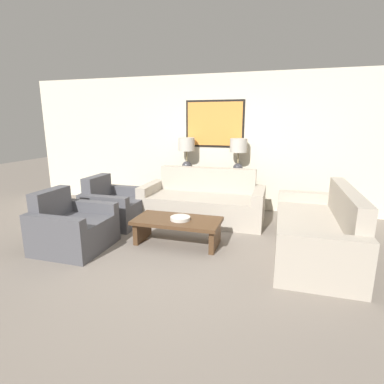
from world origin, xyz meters
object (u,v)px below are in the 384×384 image
(table_lamp_left, at_px, (187,149))
(decorative_bowl, at_px, (180,218))
(armchair_near_back_wall, at_px, (114,207))
(coffee_table, at_px, (177,225))
(couch_by_side, at_px, (317,232))
(armchair_near_camera, at_px, (72,229))
(couch_by_back_wall, at_px, (203,203))
(table_lamp_right, at_px, (238,150))
(console_table, at_px, (211,191))

(table_lamp_left, relative_size, decorative_bowl, 2.39)
(decorative_bowl, bearing_deg, armchair_near_back_wall, 157.82)
(decorative_bowl, bearing_deg, coffee_table, 161.15)
(couch_by_side, xyz_separation_m, armchair_near_back_wall, (-3.26, 0.34, -0.02))
(decorative_bowl, bearing_deg, table_lamp_left, 104.63)
(couch_by_side, bearing_deg, armchair_near_camera, -166.53)
(couch_by_back_wall, height_order, coffee_table, couch_by_back_wall)
(couch_by_back_wall, relative_size, armchair_near_camera, 2.35)
(table_lamp_right, bearing_deg, console_table, 180.00)
(coffee_table, bearing_deg, console_table, 87.73)
(couch_by_back_wall, height_order, couch_by_side, same)
(table_lamp_left, xyz_separation_m, decorative_bowl, (0.50, -1.90, -0.81))
(coffee_table, relative_size, armchair_near_camera, 1.35)
(table_lamp_left, height_order, couch_by_side, table_lamp_left)
(couch_by_side, relative_size, decorative_bowl, 7.53)
(table_lamp_right, distance_m, coffee_table, 2.18)
(table_lamp_left, bearing_deg, decorative_bowl, -75.37)
(table_lamp_right, xyz_separation_m, armchair_near_back_wall, (-1.96, -1.32, -0.93))
(armchair_near_back_wall, bearing_deg, table_lamp_right, 34.07)
(coffee_table, relative_size, armchair_near_back_wall, 1.35)
(table_lamp_left, distance_m, armchair_near_camera, 2.77)
(console_table, relative_size, decorative_bowl, 5.27)
(couch_by_back_wall, xyz_separation_m, coffee_table, (-0.07, -1.20, -0.02))
(couch_by_back_wall, distance_m, decorative_bowl, 1.22)
(coffee_table, xyz_separation_m, armchair_near_back_wall, (-1.36, 0.56, 0.00))
(console_table, distance_m, armchair_near_camera, 2.83)
(table_lamp_right, bearing_deg, couch_by_side, -51.74)
(console_table, relative_size, coffee_table, 1.21)
(couch_by_back_wall, height_order, armchair_near_back_wall, couch_by_back_wall)
(couch_by_back_wall, distance_m, armchair_near_camera, 2.27)
(table_lamp_right, xyz_separation_m, decorative_bowl, (-0.54, -1.90, -0.81))
(console_table, height_order, decorative_bowl, console_table)
(couch_by_side, height_order, armchair_near_camera, couch_by_side)
(couch_by_side, height_order, decorative_bowl, couch_by_side)
(couch_by_side, xyz_separation_m, armchair_near_camera, (-3.26, -0.78, -0.02))
(couch_by_side, bearing_deg, couch_by_back_wall, 151.89)
(couch_by_back_wall, relative_size, coffee_table, 1.73)
(table_lamp_right, distance_m, couch_by_back_wall, 1.25)
(console_table, height_order, armchair_near_camera, armchair_near_camera)
(armchair_near_camera, bearing_deg, couch_by_side, 13.47)
(console_table, distance_m, decorative_bowl, 1.90)
(coffee_table, height_order, armchair_near_back_wall, armchair_near_back_wall)
(table_lamp_right, height_order, decorative_bowl, table_lamp_right)
(couch_by_back_wall, relative_size, armchair_near_back_wall, 2.35)
(console_table, height_order, table_lamp_left, table_lamp_left)
(table_lamp_left, xyz_separation_m, coffee_table, (0.44, -1.88, -0.93))
(console_table, relative_size, couch_by_side, 0.70)
(coffee_table, bearing_deg, table_lamp_right, 72.49)
(console_table, distance_m, coffee_table, 1.88)
(table_lamp_right, relative_size, armchair_near_camera, 0.75)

